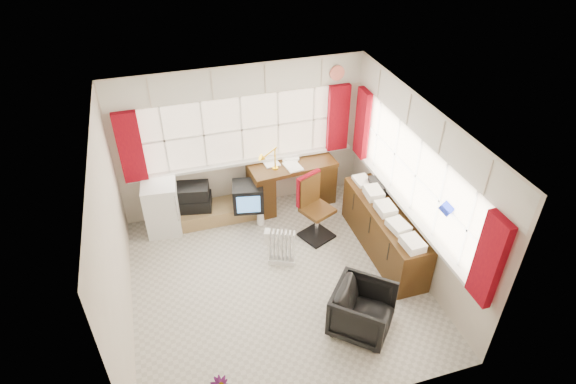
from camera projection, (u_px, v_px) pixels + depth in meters
name	position (u px, v px, depth m)	size (l,w,h in m)	color
ground	(277.00, 283.00, 6.87)	(4.00, 4.00, 0.00)	beige
room_walls	(276.00, 198.00, 6.00)	(4.00, 4.00, 4.00)	beige
window_back	(244.00, 158.00, 7.84)	(3.70, 0.12, 3.60)	#F4DFC1
window_right	(409.00, 206.00, 6.78)	(0.12, 3.70, 3.60)	#F4DFC1
curtains	(320.00, 154.00, 6.97)	(3.83, 3.83, 1.15)	maroon
overhead_cabinets	(324.00, 101.00, 6.56)	(3.98, 3.98, 0.48)	silver
desk	(291.00, 180.00, 8.19)	(1.49, 0.82, 0.86)	#462A10
desk_lamp	(275.00, 153.00, 7.64)	(0.15, 0.13, 0.42)	yellow
task_chair	(312.00, 204.00, 7.43)	(0.60, 0.62, 1.08)	black
office_chair	(363.00, 310.00, 6.03)	(0.71, 0.73, 0.67)	black
radiator	(282.00, 250.00, 7.07)	(0.43, 0.30, 0.59)	white
credenza	(384.00, 230.00, 7.21)	(0.50, 2.00, 0.85)	#462A10
file_tray	(380.00, 185.00, 7.44)	(0.30, 0.38, 0.13)	black
tv_bench	(217.00, 212.00, 8.01)	(1.40, 0.50, 0.25)	#9F814F
crt_tv	(248.00, 196.00, 7.78)	(0.56, 0.53, 0.44)	black
hifi_stack	(192.00, 197.00, 7.77)	(0.67, 0.50, 0.44)	black
mini_fridge	(162.00, 207.00, 7.58)	(0.57, 0.58, 0.89)	white
spray_bottle_a	(260.00, 216.00, 7.85)	(0.13, 0.13, 0.33)	white
spray_bottle_b	(234.00, 218.00, 7.94)	(0.08, 0.08, 0.17)	#84C5BA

